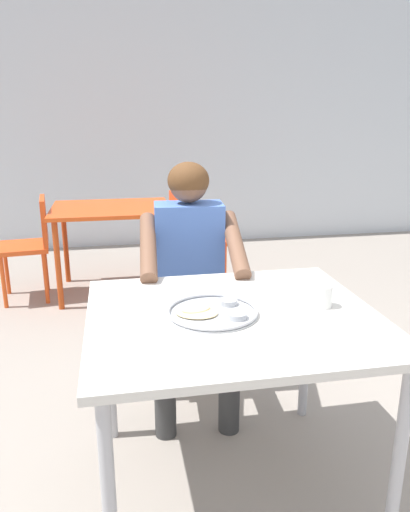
{
  "coord_description": "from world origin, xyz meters",
  "views": [
    {
      "loc": [
        -0.4,
        -1.58,
        1.46
      ],
      "look_at": [
        -0.05,
        0.27,
        0.9
      ],
      "focal_mm": 34.02,
      "sensor_mm": 36.0,
      "label": 1
    }
  ],
  "objects_px": {
    "chair_foreground": "(187,299)",
    "chair_red_left": "(32,240)",
    "chair_red_right": "(190,234)",
    "diner_foreground": "(191,266)",
    "table_background_red": "(112,217)",
    "thali_tray": "(212,311)",
    "table_foreground": "(233,332)",
    "drinking_cup": "(322,295)"
  },
  "relations": [
    {
      "from": "drinking_cup",
      "to": "table_background_red",
      "type": "xyz_separation_m",
      "value": [
        -0.78,
        2.36,
        -0.16
      ]
    },
    {
      "from": "chair_red_right",
      "to": "thali_tray",
      "type": "bearing_deg",
      "value": -96.96
    },
    {
      "from": "diner_foreground",
      "to": "table_background_red",
      "type": "bearing_deg",
      "value": 102.74
    },
    {
      "from": "table_foreground",
      "to": "chair_foreground",
      "type": "relative_size",
      "value": 1.32
    },
    {
      "from": "diner_foreground",
      "to": "table_foreground",
      "type": "bearing_deg",
      "value": -85.56
    },
    {
      "from": "table_foreground",
      "to": "table_background_red",
      "type": "height_order",
      "value": "table_foreground"
    },
    {
      "from": "chair_foreground",
      "to": "table_background_red",
      "type": "relative_size",
      "value": 0.84
    },
    {
      "from": "chair_red_left",
      "to": "chair_red_right",
      "type": "height_order",
      "value": "chair_red_right"
    },
    {
      "from": "diner_foreground",
      "to": "table_background_red",
      "type": "height_order",
      "value": "diner_foreground"
    },
    {
      "from": "table_foreground",
      "to": "thali_tray",
      "type": "height_order",
      "value": "thali_tray"
    },
    {
      "from": "diner_foreground",
      "to": "chair_red_left",
      "type": "height_order",
      "value": "diner_foreground"
    },
    {
      "from": "thali_tray",
      "to": "chair_red_right",
      "type": "distance_m",
      "value": 2.33
    },
    {
      "from": "thali_tray",
      "to": "table_background_red",
      "type": "relative_size",
      "value": 0.35
    },
    {
      "from": "drinking_cup",
      "to": "chair_red_left",
      "type": "bearing_deg",
      "value": 121.29
    },
    {
      "from": "chair_foreground",
      "to": "chair_red_right",
      "type": "relative_size",
      "value": 0.96
    },
    {
      "from": "thali_tray",
      "to": "chair_red_left",
      "type": "bearing_deg",
      "value": 113.14
    },
    {
      "from": "chair_red_right",
      "to": "chair_red_left",
      "type": "bearing_deg",
      "value": 178.75
    },
    {
      "from": "chair_red_left",
      "to": "diner_foreground",
      "type": "bearing_deg",
      "value": -58.57
    },
    {
      "from": "thali_tray",
      "to": "chair_foreground",
      "type": "relative_size",
      "value": 0.42
    },
    {
      "from": "thali_tray",
      "to": "chair_foreground",
      "type": "xyz_separation_m",
      "value": [
        0.04,
        0.87,
        -0.29
      ]
    },
    {
      "from": "thali_tray",
      "to": "chair_red_left",
      "type": "distance_m",
      "value": 2.54
    },
    {
      "from": "chair_foreground",
      "to": "table_foreground",
      "type": "bearing_deg",
      "value": -87.39
    },
    {
      "from": "chair_red_left",
      "to": "chair_foreground",
      "type": "bearing_deg",
      "value": -54.68
    },
    {
      "from": "table_foreground",
      "to": "chair_foreground",
      "type": "distance_m",
      "value": 0.9
    },
    {
      "from": "diner_foreground",
      "to": "chair_red_right",
      "type": "xyz_separation_m",
      "value": [
        0.26,
        1.64,
        -0.24
      ]
    },
    {
      "from": "drinking_cup",
      "to": "chair_foreground",
      "type": "xyz_separation_m",
      "value": [
        -0.39,
        0.88,
        -0.33
      ]
    },
    {
      "from": "chair_red_right",
      "to": "diner_foreground",
      "type": "bearing_deg",
      "value": -98.88
    },
    {
      "from": "drinking_cup",
      "to": "table_background_red",
      "type": "distance_m",
      "value": 2.5
    },
    {
      "from": "diner_foreground",
      "to": "table_background_red",
      "type": "distance_m",
      "value": 1.75
    },
    {
      "from": "drinking_cup",
      "to": "chair_red_left",
      "type": "xyz_separation_m",
      "value": [
        -1.42,
        2.33,
        -0.31
      ]
    },
    {
      "from": "chair_foreground",
      "to": "chair_red_left",
      "type": "relative_size",
      "value": 0.97
    },
    {
      "from": "drinking_cup",
      "to": "chair_red_right",
      "type": "bearing_deg",
      "value": 93.52
    },
    {
      "from": "thali_tray",
      "to": "chair_foreground",
      "type": "distance_m",
      "value": 0.92
    },
    {
      "from": "table_foreground",
      "to": "chair_red_right",
      "type": "relative_size",
      "value": 1.27
    },
    {
      "from": "table_background_red",
      "to": "chair_red_right",
      "type": "bearing_deg",
      "value": -5.51
    },
    {
      "from": "chair_red_left",
      "to": "chair_red_right",
      "type": "xyz_separation_m",
      "value": [
        1.27,
        -0.03,
        -0.0
      ]
    },
    {
      "from": "chair_red_left",
      "to": "chair_red_right",
      "type": "distance_m",
      "value": 1.28
    },
    {
      "from": "drinking_cup",
      "to": "chair_red_left",
      "type": "height_order",
      "value": "drinking_cup"
    },
    {
      "from": "diner_foreground",
      "to": "chair_red_left",
      "type": "bearing_deg",
      "value": 121.43
    },
    {
      "from": "thali_tray",
      "to": "chair_red_left",
      "type": "height_order",
      "value": "chair_red_left"
    },
    {
      "from": "thali_tray",
      "to": "drinking_cup",
      "type": "height_order",
      "value": "drinking_cup"
    },
    {
      "from": "chair_foreground",
      "to": "diner_foreground",
      "type": "distance_m",
      "value": 0.33
    }
  ]
}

